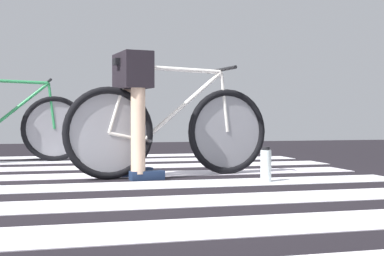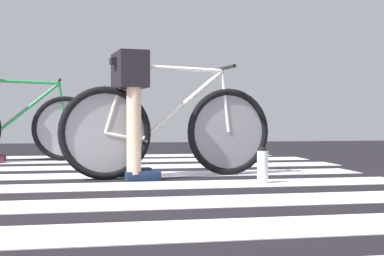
{
  "view_description": "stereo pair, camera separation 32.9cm",
  "coord_description": "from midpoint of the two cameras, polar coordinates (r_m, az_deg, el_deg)",
  "views": [
    {
      "loc": [
        -0.05,
        -3.64,
        0.49
      ],
      "look_at": [
        1.09,
        0.72,
        0.41
      ],
      "focal_mm": 50.76,
      "sensor_mm": 36.0,
      "label": 1
    },
    {
      "loc": [
        0.28,
        -3.64,
        0.49
      ],
      "look_at": [
        1.09,
        0.72,
        0.41
      ],
      "focal_mm": 50.76,
      "sensor_mm": 36.0,
      "label": 2
    }
  ],
  "objects": [
    {
      "name": "crosswalk_markings",
      "position": [
        3.77,
        -12.63,
        -6.13
      ],
      "size": [
        5.46,
        6.5,
        0.0
      ],
      "color": "silver",
      "rests_on": "ground"
    },
    {
      "name": "ground",
      "position": [
        3.67,
        -12.28,
        -6.5
      ],
      "size": [
        18.0,
        14.0,
        0.02
      ],
      "color": "black"
    },
    {
      "name": "cyclist_1_of_2",
      "position": [
        4.25,
        -4.27,
        3.25
      ],
      "size": [
        0.36,
        0.44,
        0.98
      ],
      "rotation": [
        0.0,
        0.0,
        0.15
      ],
      "color": "beige",
      "rests_on": "ground"
    },
    {
      "name": "bicycle_1_of_2",
      "position": [
        4.33,
        -0.29,
        -0.1
      ],
      "size": [
        1.73,
        0.53,
        0.93
      ],
      "rotation": [
        0.0,
        0.0,
        0.15
      ],
      "color": "black",
      "rests_on": "ground"
    },
    {
      "name": "water_bottle",
      "position": [
        3.99,
        9.69,
        -3.96
      ],
      "size": [
        0.08,
        0.08,
        0.26
      ],
      "color": "white",
      "rests_on": "ground"
    },
    {
      "name": "bicycle_2_of_2",
      "position": [
        6.13,
        -16.47,
        0.18
      ],
      "size": [
        1.73,
        0.52,
        0.93
      ],
      "rotation": [
        0.0,
        0.0,
        0.09
      ],
      "color": "black",
      "rests_on": "ground"
    }
  ]
}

